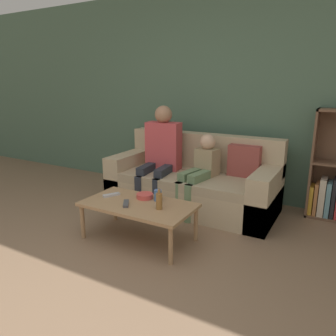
# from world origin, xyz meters

# --- Properties ---
(ground_plane) EXTENTS (22.00, 22.00, 0.00)m
(ground_plane) POSITION_xyz_m (0.00, 0.00, 0.00)
(ground_plane) COLOR #84664C
(wall_back) EXTENTS (12.00, 0.06, 2.60)m
(wall_back) POSITION_xyz_m (0.00, 2.75, 1.30)
(wall_back) COLOR #4C6B56
(wall_back) RESTS_ON ground_plane
(couch) EXTENTS (1.97, 0.86, 0.85)m
(couch) POSITION_xyz_m (-0.09, 2.15, 0.28)
(couch) COLOR tan
(couch) RESTS_ON ground_plane
(coffee_table) EXTENTS (1.05, 0.57, 0.37)m
(coffee_table) POSITION_xyz_m (-0.17, 1.10, 0.33)
(coffee_table) COLOR #A87F56
(coffee_table) RESTS_ON ground_plane
(person_adult) EXTENTS (0.43, 0.63, 1.19)m
(person_adult) POSITION_xyz_m (-0.50, 2.08, 0.68)
(person_adult) COLOR #282D38
(person_adult) RESTS_ON ground_plane
(person_child) EXTENTS (0.33, 0.63, 0.90)m
(person_child) POSITION_xyz_m (0.05, 2.02, 0.52)
(person_child) COLOR #66845B
(person_child) RESTS_ON ground_plane
(cup_near) EXTENTS (0.07, 0.07, 0.11)m
(cup_near) POSITION_xyz_m (-0.05, 1.25, 0.42)
(cup_near) COLOR #3D70B2
(cup_near) RESTS_ON coffee_table
(tv_remote_0) EXTENTS (0.13, 0.17, 0.02)m
(tv_remote_0) POSITION_xyz_m (-0.52, 1.14, 0.38)
(tv_remote_0) COLOR #B7B7BC
(tv_remote_0) RESTS_ON coffee_table
(tv_remote_1) EXTENTS (0.13, 0.17, 0.02)m
(tv_remote_1) POSITION_xyz_m (-0.25, 1.02, 0.38)
(tv_remote_1) COLOR #47474C
(tv_remote_1) RESTS_ON coffee_table
(snack_bowl) EXTENTS (0.16, 0.16, 0.05)m
(snack_bowl) POSITION_xyz_m (-0.20, 1.25, 0.39)
(snack_bowl) COLOR #DB4C47
(snack_bowl) RESTS_ON coffee_table
(bottle) EXTENTS (0.06, 0.06, 0.18)m
(bottle) POSITION_xyz_m (0.07, 1.08, 0.44)
(bottle) COLOR olive
(bottle) RESTS_ON coffee_table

